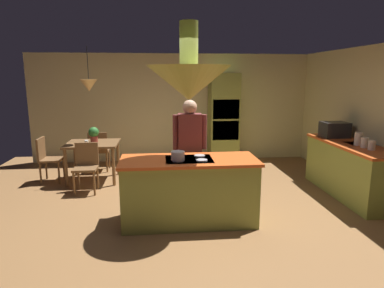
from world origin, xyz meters
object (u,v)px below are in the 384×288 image
Objects in this scene: chair_by_back_wall at (99,149)px; cooking_pot_on_cooktop at (178,156)px; kitchen_island at (189,190)px; person_at_island at (190,146)px; cup_on_table at (87,143)px; microwave_on_counter at (335,130)px; canister_flour at (372,145)px; chair_at_corner at (47,156)px; canister_tea at (358,139)px; dining_table at (93,148)px; canister_sugar at (365,143)px; chair_facing_island at (86,164)px; oven_tower at (223,119)px; potted_plant_on_table at (94,134)px.

cooking_pot_on_cooktop is at bearing 118.18° from chair_by_back_wall.
cooking_pot_on_cooktop is (-0.16, -0.13, 0.53)m from kitchen_island.
person_at_island is at bearing 83.83° from kitchen_island.
microwave_on_counter reaches higher than cup_on_table.
person_at_island is 11.03× the size of canister_flour.
canister_tea reaches higher than chair_at_corner.
chair_at_corner reaches higher than dining_table.
canister_sugar reaches higher than kitchen_island.
chair_by_back_wall is 5.18m from canister_flour.
chair_facing_island is at bearing -126.47° from chair_at_corner.
chair_by_back_wall is at bearing -169.91° from oven_tower.
oven_tower is at bearing 22.21° from dining_table.
kitchen_island is 0.84m from person_at_island.
cup_on_table is 4.88m from canister_flour.
chair_by_back_wall is at bearing 151.60° from canister_flour.
microwave_on_counter is at bearing -5.90° from cup_on_table.
cooking_pot_on_cooktop is (2.41, -2.23, 0.49)m from chair_at_corner.
canister_tea is at bearing -18.30° from potted_plant_on_table.
cup_on_table is 0.42× the size of canister_tea.
cup_on_table is (-0.09, -0.25, -0.12)m from potted_plant_on_table.
canister_sugar is at bearing -57.89° from oven_tower.
cup_on_table is at bearing -106.83° from dining_table.
canister_flour is (1.74, -2.95, -0.06)m from oven_tower.
oven_tower reaches higher than canister_tea.
person_at_island is at bearing -118.50° from chair_at_corner.
cooking_pot_on_cooktop is (-3.00, -1.54, -0.06)m from microwave_on_counter.
chair_facing_island is at bearing -147.44° from oven_tower.
potted_plant_on_table is 2.73m from cooking_pot_on_cooktop.
oven_tower reaches higher than person_at_island.
cooking_pot_on_cooktop is at bearing -106.27° from person_at_island.
canister_sugar is at bearing -17.12° from cup_on_table.
potted_plant_on_table is (0.03, -0.60, 0.42)m from chair_by_back_wall.
canister_flour is at bearing -22.32° from potted_plant_on_table.
potted_plant_on_table is 1.67× the size of cooking_pot_on_cooktop.
canister_flour reaches higher than chair_facing_island.
chair_by_back_wall is 1.08m from chair_at_corner.
cooking_pot_on_cooktop is at bearing -152.80° from microwave_on_counter.
person_at_island is 1.93× the size of chair_facing_island.
potted_plant_on_table reaches higher than dining_table.
oven_tower is 12.77× the size of canister_sugar.
chair_by_back_wall is at bearing 85.72° from cup_on_table.
person_at_island is 18.61× the size of cup_on_table.
chair_facing_island is 5.30× the size of canister_sugar.
kitchen_island is 8.78× the size of canister_tea.
chair_by_back_wall is 1.00× the size of chair_at_corner.
cooking_pot_on_cooktop reaches higher than chair_facing_island.
kitchen_island is 2.93m from canister_sugar.
kitchen_island is 3.23m from chair_by_back_wall.
chair_by_back_wall is at bearing 163.64° from microwave_on_counter.
canister_tea is (1.74, -2.59, -0.03)m from oven_tower.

